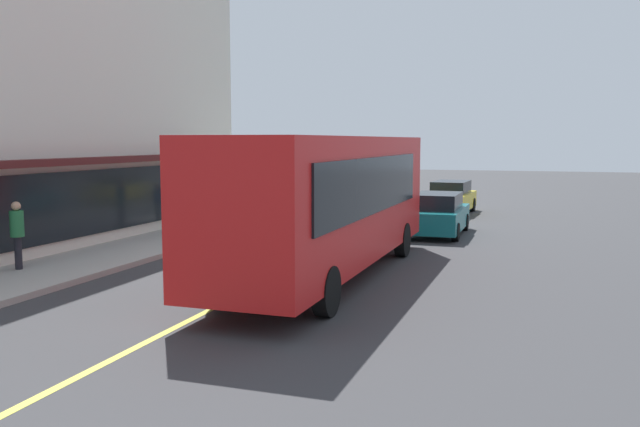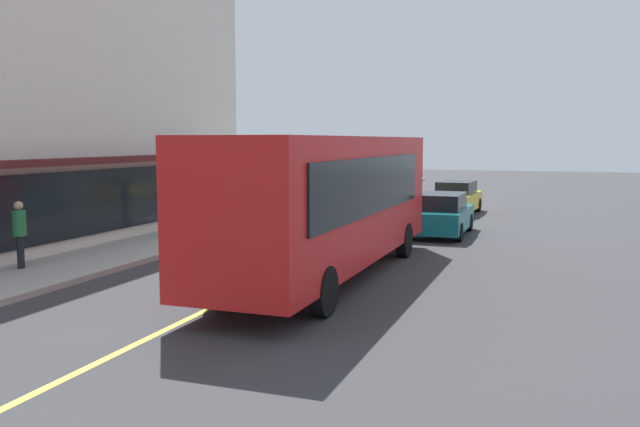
# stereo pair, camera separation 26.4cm
# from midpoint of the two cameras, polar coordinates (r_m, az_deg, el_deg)

# --- Properties ---
(ground) EXTENTS (120.00, 120.00, 0.00)m
(ground) POSITION_cam_midpoint_polar(r_m,az_deg,el_deg) (18.92, -1.47, -4.06)
(ground) COLOR #38383A
(sidewalk) EXTENTS (80.00, 2.88, 0.15)m
(sidewalk) POSITION_cam_midpoint_polar(r_m,az_deg,el_deg) (21.42, -15.55, -2.86)
(sidewalk) COLOR #B2ADA3
(sidewalk) RESTS_ON ground
(lane_centre_stripe) EXTENTS (36.00, 0.16, 0.01)m
(lane_centre_stripe) POSITION_cam_midpoint_polar(r_m,az_deg,el_deg) (18.92, -1.47, -4.04)
(lane_centre_stripe) COLOR #D8D14C
(lane_centre_stripe) RESTS_ON ground
(bus) EXTENTS (11.15, 2.67, 3.50)m
(bus) POSITION_cam_midpoint_polar(r_m,az_deg,el_deg) (16.34, 0.31, 1.33)
(bus) COLOR red
(bus) RESTS_ON ground
(traffic_light) EXTENTS (0.30, 0.52, 3.20)m
(traffic_light) POSITION_cam_midpoint_polar(r_m,az_deg,el_deg) (29.60, -3.21, 4.62)
(traffic_light) COLOR #2D2D33
(traffic_light) RESTS_ON sidewalk
(car_yellow) EXTENTS (4.38, 2.03, 1.52)m
(car_yellow) POSITION_cam_midpoint_polar(r_m,az_deg,el_deg) (31.38, 10.95, 1.34)
(car_yellow) COLOR yellow
(car_yellow) RESTS_ON ground
(car_teal) EXTENTS (4.30, 1.86, 1.52)m
(car_teal) POSITION_cam_midpoint_polar(r_m,az_deg,el_deg) (24.25, 9.82, -0.08)
(car_teal) COLOR #14666B
(car_teal) RESTS_ON ground
(pedestrian_near_storefront) EXTENTS (0.34, 0.34, 1.58)m
(pedestrian_near_storefront) POSITION_cam_midpoint_polar(r_m,az_deg,el_deg) (25.65, -9.77, 1.05)
(pedestrian_near_storefront) COLOR black
(pedestrian_near_storefront) RESTS_ON sidewalk
(pedestrian_waiting) EXTENTS (0.34, 0.34, 1.73)m
(pedestrian_waiting) POSITION_cam_midpoint_polar(r_m,az_deg,el_deg) (18.40, -25.06, -1.19)
(pedestrian_waiting) COLOR black
(pedestrian_waiting) RESTS_ON sidewalk
(pedestrian_at_corner) EXTENTS (0.34, 0.34, 1.76)m
(pedestrian_at_corner) POSITION_cam_midpoint_polar(r_m,az_deg,el_deg) (23.75, -11.45, 0.89)
(pedestrian_at_corner) COLOR black
(pedestrian_at_corner) RESTS_ON sidewalk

